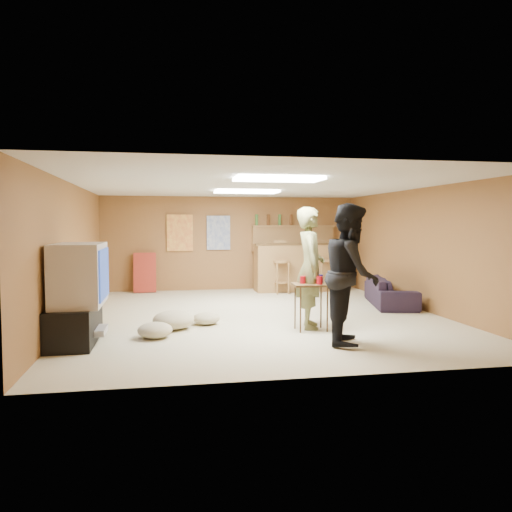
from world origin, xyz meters
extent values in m
plane|color=#BEB591|center=(0.00, 0.00, 0.00)|extent=(7.00, 7.00, 0.00)
cube|color=silver|center=(0.00, 0.00, 2.20)|extent=(6.00, 7.00, 0.02)
cube|color=brown|center=(0.00, 3.50, 1.10)|extent=(6.00, 0.02, 2.20)
cube|color=brown|center=(0.00, -3.50, 1.10)|extent=(6.00, 0.02, 2.20)
cube|color=brown|center=(-3.00, 0.00, 1.10)|extent=(0.02, 7.00, 2.20)
cube|color=brown|center=(3.00, 0.00, 1.10)|extent=(0.02, 7.00, 2.20)
cube|color=black|center=(-2.72, -1.50, 0.25)|extent=(0.55, 1.30, 0.50)
cube|color=#B2B2B7|center=(-2.50, -1.50, 0.15)|extent=(0.35, 0.50, 0.08)
cube|color=#B2B2B7|center=(-2.65, -1.50, 0.90)|extent=(0.60, 1.10, 0.80)
cube|color=navy|center=(-2.34, -1.50, 0.90)|extent=(0.02, 0.95, 0.65)
cube|color=brown|center=(1.50, 2.95, 0.55)|extent=(2.00, 0.60, 1.10)
cube|color=#3F2A14|center=(1.50, 2.70, 1.10)|extent=(2.10, 0.12, 0.05)
cube|color=brown|center=(1.50, 3.40, 1.50)|extent=(2.00, 0.18, 0.05)
cube|color=brown|center=(1.50, 3.42, 1.20)|extent=(2.00, 0.14, 0.60)
cube|color=#BF3F26|center=(-1.20, 3.46, 1.35)|extent=(0.60, 0.03, 0.85)
cube|color=#334C99|center=(-0.30, 3.46, 1.35)|extent=(0.55, 0.03, 0.80)
cube|color=maroon|center=(-2.00, 3.30, 0.45)|extent=(0.50, 0.26, 0.91)
cube|color=white|center=(0.00, -1.50, 2.17)|extent=(1.20, 0.60, 0.04)
cube|color=white|center=(0.00, 1.20, 2.17)|extent=(1.20, 0.60, 0.04)
imported|color=brown|center=(0.58, -1.13, 0.90)|extent=(0.55, 0.73, 1.80)
imported|color=black|center=(0.82, -2.16, 0.91)|extent=(0.96, 1.07, 1.82)
imported|color=black|center=(2.70, 0.61, 0.27)|extent=(1.13, 1.94, 0.53)
cube|color=#3F2A14|center=(0.54, -1.31, 0.34)|extent=(0.56, 0.46, 0.69)
cylinder|color=#A40A14|center=(0.42, -1.29, 0.74)|extent=(0.10, 0.10, 0.11)
cylinder|color=#A40A14|center=(0.63, -1.42, 0.74)|extent=(0.09, 0.09, 0.12)
cylinder|color=navy|center=(0.70, -1.21, 0.75)|extent=(0.09, 0.09, 0.12)
ellipsoid|color=tan|center=(-1.44, -0.86, 0.14)|extent=(0.80, 0.80, 0.27)
ellipsoid|color=tan|center=(-0.93, -0.61, 0.09)|extent=(0.55, 0.55, 0.19)
ellipsoid|color=tan|center=(-1.69, -1.41, 0.11)|extent=(0.60, 0.60, 0.21)
camera|label=1|loc=(-1.56, -8.25, 1.54)|focal=35.00mm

